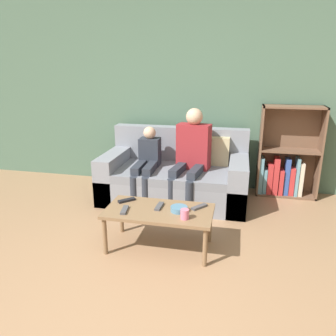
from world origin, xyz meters
TOP-DOWN VIEW (x-y plane):
  - ground_plane at (0.00, 0.00)m, footprint 22.00×22.00m
  - wall_back at (0.00, 2.85)m, footprint 12.00×0.06m
  - couch at (-0.06, 2.27)m, footprint 1.79×0.96m
  - bookshelf at (1.30, 2.70)m, footprint 0.75×0.28m
  - coffee_table at (0.03, 1.04)m, footprint 0.98×0.51m
  - person_adult at (0.15, 2.18)m, footprint 0.44×0.69m
  - person_child at (-0.39, 2.12)m, footprint 0.26×0.65m
  - cup_near at (0.29, 0.91)m, footprint 0.07×0.07m
  - tv_remote_0 at (-0.27, 0.95)m, footprint 0.07×0.18m
  - tv_remote_1 at (0.02, 1.09)m, footprint 0.05×0.17m
  - tv_remote_2 at (0.38, 1.16)m, footprint 0.14×0.16m
  - tv_remote_3 at (-0.32, 1.16)m, footprint 0.16×0.15m
  - snack_bowl at (0.21, 1.05)m, footprint 0.15×0.15m

SIDE VIEW (x-z plane):
  - ground_plane at x=0.00m, z-range 0.00..0.00m
  - couch at x=-0.06m, z-range -0.15..0.72m
  - coffee_table at x=0.03m, z-range 0.15..0.54m
  - tv_remote_0 at x=-0.27m, z-range 0.39..0.41m
  - tv_remote_1 at x=0.02m, z-range 0.39..0.41m
  - tv_remote_2 at x=0.38m, z-range 0.39..0.41m
  - tv_remote_3 at x=-0.32m, z-range 0.39..0.41m
  - snack_bowl at x=0.21m, z-range 0.39..0.43m
  - cup_near at x=0.29m, z-range 0.39..0.47m
  - bookshelf at x=1.30m, z-range -0.15..1.02m
  - person_child at x=-0.39m, z-range 0.06..0.98m
  - person_adult at x=0.15m, z-range 0.08..1.25m
  - wall_back at x=0.00m, z-range 0.00..2.60m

